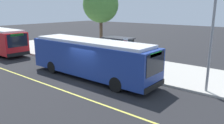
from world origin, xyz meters
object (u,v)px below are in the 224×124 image
(route_sign_post, at_px, (126,50))
(pedestrian_commuter, at_px, (111,58))
(transit_bus_main, at_px, (91,57))
(waiting_bench, at_px, (119,58))

(route_sign_post, distance_m, pedestrian_commuter, 1.68)
(transit_bus_main, height_order, waiting_bench, transit_bus_main)
(route_sign_post, bearing_deg, transit_bus_main, -116.90)
(waiting_bench, relative_size, route_sign_post, 0.57)
(transit_bus_main, distance_m, pedestrian_commuter, 2.65)
(transit_bus_main, relative_size, route_sign_post, 3.99)
(transit_bus_main, xyz_separation_m, waiting_bench, (-0.90, 4.79, -0.98))
(waiting_bench, bearing_deg, route_sign_post, -42.80)
(waiting_bench, xyz_separation_m, route_sign_post, (2.26, -2.10, 1.32))
(route_sign_post, bearing_deg, waiting_bench, 137.20)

